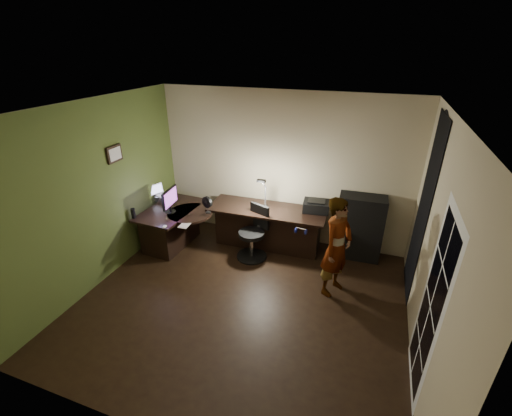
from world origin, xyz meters
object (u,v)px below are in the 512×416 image
(desk_right, at_px, (267,228))
(cabinet, at_px, (359,227))
(desk_left, at_px, (173,227))
(monitor, at_px, (170,204))
(office_chair, at_px, (252,234))
(person, at_px, (337,247))

(desk_right, distance_m, cabinet, 1.59)
(cabinet, bearing_deg, desk_left, -169.30)
(desk_right, bearing_deg, monitor, -161.18)
(desk_left, distance_m, office_chair, 1.49)
(office_chair, height_order, person, person)
(monitor, xyz_separation_m, person, (2.88, -0.24, -0.11))
(monitor, bearing_deg, desk_right, 15.30)
(desk_right, relative_size, monitor, 4.25)
(office_chair, bearing_deg, person, 5.08)
(desk_left, distance_m, monitor, 0.52)
(cabinet, height_order, person, person)
(monitor, distance_m, person, 2.89)
(office_chair, distance_m, person, 1.53)
(desk_left, bearing_deg, monitor, -55.35)
(cabinet, bearing_deg, person, -105.78)
(cabinet, distance_m, monitor, 3.26)
(desk_right, bearing_deg, person, -34.75)
(desk_right, height_order, cabinet, cabinet)
(desk_right, xyz_separation_m, cabinet, (1.56, 0.24, 0.18))
(desk_right, height_order, person, person)
(desk_right, distance_m, monitor, 1.75)
(desk_right, bearing_deg, office_chair, -110.42)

